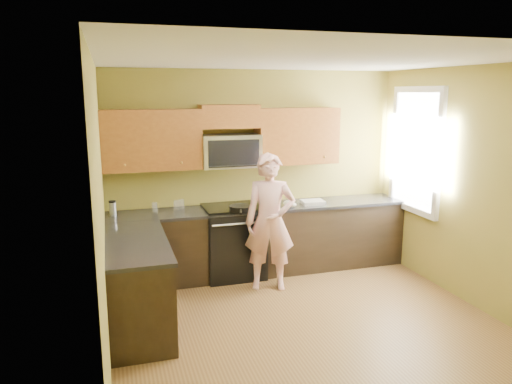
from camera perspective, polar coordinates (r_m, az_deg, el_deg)
name	(u,v)px	position (r m, az deg, el deg)	size (l,w,h in m)	color
floor	(311,328)	(5.30, 6.41, -15.46)	(4.00, 4.00, 0.00)	brown
ceiling	(317,60)	(4.73, 7.16, 15.08)	(4.00, 4.00, 0.00)	white
wall_back	(255,171)	(6.69, -0.11, 2.51)	(4.00, 4.00, 0.00)	olive
wall_front	(447,271)	(3.19, 21.46, -8.57)	(4.00, 4.00, 0.00)	olive
wall_left	(102,216)	(4.45, -17.59, -2.68)	(4.00, 4.00, 0.00)	olive
wall_right	(481,190)	(5.92, 24.79, 0.25)	(4.00, 4.00, 0.00)	olive
cabinet_back_run	(262,241)	(6.62, 0.65, -5.69)	(4.00, 0.60, 0.88)	black
cabinet_left_run	(138,285)	(5.30, -13.66, -10.50)	(0.60, 1.60, 0.88)	black
countertop_back	(262,208)	(6.48, 0.69, -1.83)	(4.00, 0.62, 0.04)	black
countertop_left	(137,242)	(5.15, -13.79, -5.74)	(0.62, 1.60, 0.04)	black
stove	(233,241)	(6.48, -2.67, -5.76)	(0.76, 0.65, 0.95)	black
microwave	(230,167)	(6.38, -3.03, 2.96)	(0.76, 0.40, 0.42)	silver
upper_cab_left	(153,170)	(6.25, -11.96, 2.55)	(1.22, 0.33, 0.75)	brown
upper_cab_right	(296,163)	(6.69, 4.74, 3.35)	(1.12, 0.33, 0.75)	brown
upper_cab_over_mw	(229,116)	(6.35, -3.17, 8.82)	(0.76, 0.33, 0.30)	brown
window	(416,150)	(6.80, 18.19, 4.63)	(0.06, 1.06, 1.66)	white
woman	(270,222)	(5.98, 1.64, -3.54)	(0.62, 0.41, 1.69)	#ED7776
frying_pan	(241,210)	(6.12, -1.78, -2.17)	(0.29, 0.51, 0.07)	black
butter_tub	(275,205)	(6.56, 2.26, -1.51)	(0.12, 0.12, 0.09)	#FAF541
toast_slice	(275,205)	(6.51, 2.18, -1.53)	(0.11, 0.11, 0.01)	#B27F47
napkin_a	(292,205)	(6.44, 4.26, -1.50)	(0.11, 0.12, 0.06)	silver
napkin_b	(288,203)	(6.53, 3.75, -1.28)	(0.12, 0.13, 0.07)	silver
dish_towel	(313,202)	(6.64, 6.64, -1.19)	(0.30, 0.24, 0.05)	white
travel_mug	(113,216)	(6.24, -16.35, -2.66)	(0.09, 0.09, 0.19)	silver
glass_a	(182,204)	(6.42, -8.69, -1.37)	(0.07, 0.07, 0.12)	silver
glass_b	(155,207)	(6.28, -11.74, -1.77)	(0.07, 0.07, 0.12)	silver
glass_c	(176,205)	(6.36, -9.28, -1.51)	(0.07, 0.07, 0.12)	silver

